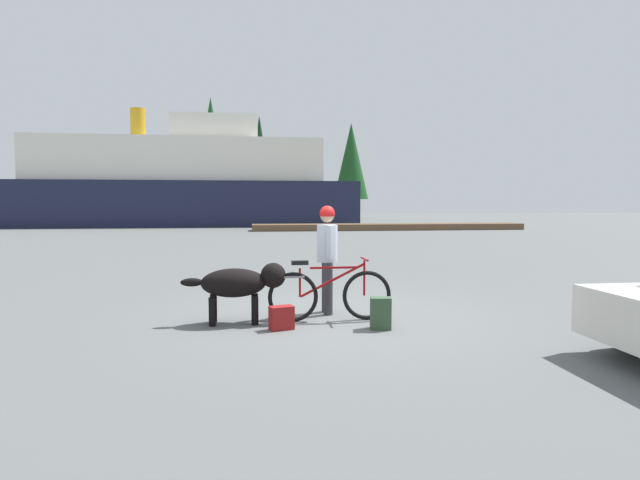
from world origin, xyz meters
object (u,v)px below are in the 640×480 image
Objects in this scene: handbag_pannier at (282,318)px; ferry_boat at (183,185)px; person_cyclist at (327,249)px; dog at (241,283)px; backpack at (381,313)px; sailboat_moored at (235,218)px; bicycle at (329,294)px.

handbag_pannier is 35.05m from ferry_boat.
person_cyclist is at bearing -79.39° from ferry_boat.
person_cyclist is 1.48m from dog.
backpack is at bearing -6.46° from handbag_pannier.
sailboat_moored is at bearing 94.51° from backpack.
backpack is 1.36m from handbag_pannier.
handbag_pannier is (-1.35, 0.15, -0.06)m from backpack.
dog is at bearing 178.73° from bicycle.
ferry_boat is (-6.86, 34.64, 2.95)m from backpack.
person_cyclist is at bearing 117.64° from backpack.
person_cyclist reaches higher than bicycle.
bicycle is at bearing -95.10° from person_cyclist.
sailboat_moored reaches higher than backpack.
sailboat_moored is at bearing 92.48° from handbag_pannier.
person_cyclist is at bearing 20.33° from dog.
backpack is (0.58, -1.10, -0.79)m from person_cyclist.
bicycle reaches higher than handbag_pannier.
handbag_pannier is at bearing 173.54° from backpack.
handbag_pannier is (-0.77, -0.95, -0.85)m from person_cyclist.
ferry_boat is (-6.23, 34.06, 2.78)m from bicycle.
bicycle is at bearing -1.27° from dog.
person_cyclist is 36.72m from sailboat_moored.
backpack is at bearing -62.36° from person_cyclist.
ferry_boat reaches higher than handbag_pannier.
bicycle is 37.24m from sailboat_moored.
handbag_pannier is (0.56, -0.45, -0.42)m from dog.
dog reaches higher than backpack.
bicycle is at bearing -86.38° from sailboat_moored.
sailboat_moored is (3.88, 3.11, -2.67)m from ferry_boat.
handbag_pannier is 0.01× the size of ferry_boat.
backpack is at bearing -17.64° from dog.
ferry_boat is at bearing 100.37° from bicycle.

